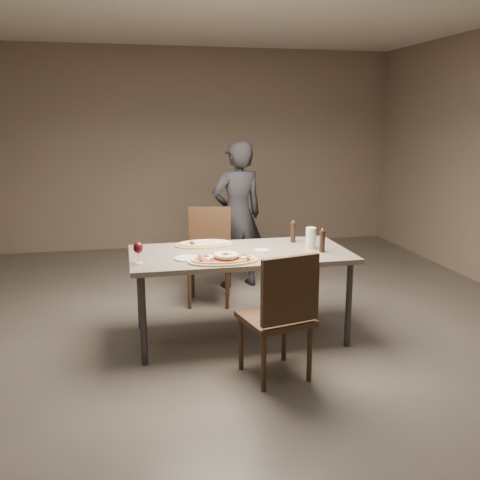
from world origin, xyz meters
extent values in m
plane|color=#5A534D|center=(0.00, 0.00, 0.00)|extent=(7.00, 7.00, 0.00)
plane|color=gray|center=(0.00, 3.50, 1.40)|extent=(6.00, 0.00, 6.00)
cube|color=slate|center=(0.00, 0.00, 0.73)|extent=(1.80, 0.90, 0.04)
cylinder|color=#333335|center=(-0.82, -0.37, 0.35)|extent=(0.05, 0.05, 0.71)
cylinder|color=#333335|center=(0.82, -0.37, 0.35)|extent=(0.05, 0.05, 0.71)
cylinder|color=#333335|center=(-0.82, 0.37, 0.35)|extent=(0.05, 0.05, 0.71)
cylinder|color=#333335|center=(0.82, 0.37, 0.35)|extent=(0.05, 0.05, 0.71)
ellipsoid|color=white|center=(-0.31, -0.30, 0.79)|extent=(0.05, 0.05, 0.01)
ellipsoid|color=white|center=(-0.26, -0.26, 0.79)|extent=(0.05, 0.05, 0.01)
ellipsoid|color=white|center=(-0.30, -0.28, 0.79)|extent=(0.05, 0.05, 0.01)
ellipsoid|color=white|center=(-0.28, -0.22, 0.79)|extent=(0.05, 0.05, 0.01)
ellipsoid|color=white|center=(-0.03, -0.31, 0.79)|extent=(0.05, 0.05, 0.01)
cube|color=#1F3115|center=(-0.37, -0.28, 0.79)|extent=(0.03, 0.16, 0.01)
cube|color=#1F3115|center=(-0.30, -0.28, 0.79)|extent=(0.05, 0.16, 0.01)
cube|color=#1F3115|center=(-0.23, -0.27, 0.79)|extent=(0.04, 0.16, 0.01)
cube|color=#1F3115|center=(-0.16, -0.28, 0.79)|extent=(0.04, 0.16, 0.01)
cube|color=#1F3115|center=(-0.09, -0.27, 0.79)|extent=(0.03, 0.16, 0.01)
cube|color=#1F3115|center=(-0.02, -0.30, 0.79)|extent=(0.02, 0.16, 0.01)
cylinder|color=#CB7C82|center=(-0.29, 0.25, 0.79)|extent=(0.06, 0.06, 0.00)
cylinder|color=#CB7C82|center=(-0.18, 0.33, 0.79)|extent=(0.06, 0.06, 0.00)
cylinder|color=#CB7C82|center=(-0.37, 0.24, 0.79)|extent=(0.06, 0.06, 0.00)
cylinder|color=#CB7C82|center=(-0.34, 0.32, 0.79)|extent=(0.06, 0.06, 0.00)
cylinder|color=#CB7C82|center=(-0.36, 0.22, 0.79)|extent=(0.06, 0.06, 0.00)
cylinder|color=#CB7C82|center=(-0.39, 0.31, 0.79)|extent=(0.06, 0.06, 0.00)
cylinder|color=#CB7C82|center=(-0.20, 0.25, 0.79)|extent=(0.06, 0.06, 0.00)
cylinder|color=#CB7C82|center=(-0.36, 0.28, 0.79)|extent=(0.06, 0.06, 0.00)
cylinder|color=beige|center=(-0.17, -0.30, 0.78)|extent=(0.17, 0.17, 0.06)
torus|color=beige|center=(-0.17, -0.30, 0.81)|extent=(0.20, 0.20, 0.03)
cube|color=#A06641|center=(-0.15, -0.30, 0.80)|extent=(0.06, 0.05, 0.04)
cube|color=#A06641|center=(-0.18, -0.28, 0.80)|extent=(0.06, 0.06, 0.04)
cube|color=#A06641|center=(-0.18, -0.32, 0.80)|extent=(0.06, 0.07, 0.04)
cylinder|color=white|center=(0.18, -0.03, 0.76)|extent=(0.12, 0.12, 0.01)
cylinder|color=#9B9939|center=(0.18, -0.03, 0.76)|extent=(0.08, 0.08, 0.00)
cylinder|color=black|center=(0.66, -0.15, 0.83)|extent=(0.05, 0.05, 0.16)
cylinder|color=black|center=(0.66, -0.15, 0.92)|extent=(0.05, 0.05, 0.02)
sphere|color=gold|center=(0.66, -0.15, 0.94)|extent=(0.02, 0.02, 0.02)
cylinder|color=black|center=(0.54, 0.24, 0.83)|extent=(0.04, 0.04, 0.16)
cylinder|color=black|center=(0.54, 0.24, 0.92)|extent=(0.05, 0.05, 0.02)
sphere|color=gold|center=(0.54, 0.24, 0.94)|extent=(0.02, 0.02, 0.02)
cylinder|color=silver|center=(0.61, -0.01, 0.84)|extent=(0.09, 0.09, 0.18)
cylinder|color=silver|center=(-0.83, -0.19, 0.75)|extent=(0.06, 0.06, 0.01)
cylinder|color=silver|center=(-0.83, -0.19, 0.80)|extent=(0.01, 0.01, 0.08)
ellipsoid|color=#480A13|center=(-0.83, -0.19, 0.87)|extent=(0.08, 0.08, 0.09)
cylinder|color=white|center=(-0.45, -0.15, 0.76)|extent=(0.20, 0.20, 0.01)
cube|color=#3B2718|center=(0.09, -0.74, 0.44)|extent=(0.53, 0.53, 0.04)
cylinder|color=#3B2718|center=(-0.04, -0.96, 0.21)|extent=(0.04, 0.04, 0.41)
cylinder|color=#3B2718|center=(0.31, -0.88, 0.21)|extent=(0.04, 0.04, 0.41)
cylinder|color=#3B2718|center=(-0.12, -0.60, 0.21)|extent=(0.04, 0.04, 0.41)
cylinder|color=#3B2718|center=(0.23, -0.52, 0.21)|extent=(0.04, 0.04, 0.41)
cube|color=#3B2718|center=(0.14, -0.94, 0.71)|extent=(0.42, 0.13, 0.47)
cube|color=#3B2718|center=(-0.12, 0.92, 0.44)|extent=(0.54, 0.54, 0.04)
cylinder|color=#3B2718|center=(0.10, 1.06, 0.21)|extent=(0.04, 0.04, 0.42)
cylinder|color=#3B2718|center=(-0.26, 1.14, 0.21)|extent=(0.04, 0.04, 0.42)
cylinder|color=#3B2718|center=(0.02, 0.70, 0.21)|extent=(0.04, 0.04, 0.42)
cylinder|color=#3B2718|center=(-0.34, 0.78, 0.21)|extent=(0.04, 0.04, 0.42)
cube|color=#3B2718|center=(-0.07, 1.12, 0.72)|extent=(0.43, 0.13, 0.47)
imported|color=black|center=(0.28, 1.41, 0.80)|extent=(0.65, 0.50, 1.60)
camera|label=1|loc=(-0.91, -4.19, 1.82)|focal=40.00mm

